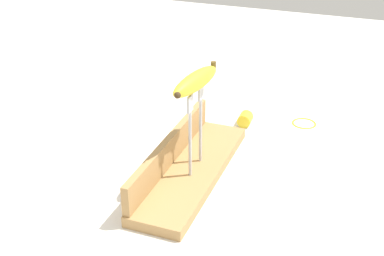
% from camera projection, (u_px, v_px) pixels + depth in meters
% --- Properties ---
extents(ground_plane, '(3.00, 3.00, 0.00)m').
position_uv_depth(ground_plane, '(192.00, 176.00, 1.20)').
color(ground_plane, silver).
extents(wooden_board, '(0.45, 0.13, 0.02)m').
position_uv_depth(wooden_board, '(192.00, 171.00, 1.19)').
color(wooden_board, '#A87F4C').
rests_on(wooden_board, ground).
extents(board_backstop, '(0.44, 0.02, 0.07)m').
position_uv_depth(board_backstop, '(170.00, 150.00, 1.19)').
color(board_backstop, '#A87F4C').
rests_on(board_backstop, wooden_board).
extents(fork_stand_center, '(0.09, 0.01, 0.19)m').
position_uv_depth(fork_stand_center, '(195.00, 123.00, 1.13)').
color(fork_stand_center, '#B2B2B7').
rests_on(fork_stand_center, wooden_board).
extents(banana_raised_center, '(0.17, 0.06, 0.04)m').
position_uv_depth(banana_raised_center, '(196.00, 81.00, 1.09)').
color(banana_raised_center, yellow).
rests_on(banana_raised_center, fork_stand_center).
extents(banana_chunk_near, '(0.04, 0.04, 0.04)m').
position_uv_depth(banana_chunk_near, '(245.00, 119.00, 1.42)').
color(banana_chunk_near, yellow).
rests_on(banana_chunk_near, ground).
extents(wire_coil, '(0.07, 0.07, 0.00)m').
position_uv_depth(wire_coil, '(304.00, 123.00, 1.43)').
color(wire_coil, gold).
rests_on(wire_coil, ground).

